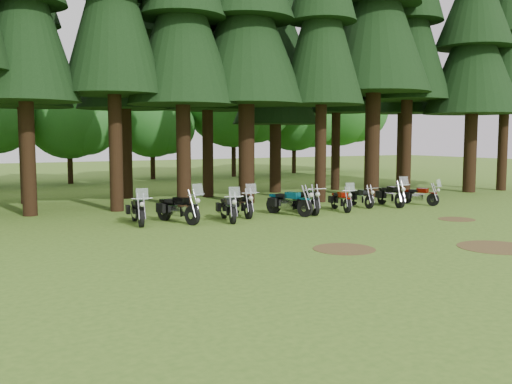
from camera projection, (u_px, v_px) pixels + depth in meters
ground at (377, 231)px, 19.53m from camera, size 120.00×120.00×0.00m
pine_front_9 at (475, 25)px, 32.23m from camera, size 5.44×5.44×15.89m
pine_front_10 at (508, 10)px, 33.22m from camera, size 4.25×4.25×17.69m
pine_back_2 at (123, 7)px, 28.89m from camera, size 4.85×4.85×16.30m
pine_back_3 at (207, 11)px, 29.60m from camera, size 4.35×4.35×16.20m
pine_back_4 at (276, 47)px, 32.17m from camera, size 4.94×4.94×13.78m
pine_back_5 at (337, 25)px, 33.67m from camera, size 3.94×3.94×16.33m
pine_back_6 at (404, 31)px, 36.20m from camera, size 4.59×4.59×16.58m
decid_3 at (73, 117)px, 38.52m from camera, size 6.12×5.95×7.65m
decid_4 at (156, 121)px, 42.66m from camera, size 5.93×5.76×7.41m
decid_5 at (239, 98)px, 45.25m from camera, size 8.45×8.21×10.56m
decid_6 at (299, 114)px, 49.70m from camera, size 7.06×6.86×8.82m
decid_7 at (342, 103)px, 51.71m from camera, size 8.44×8.20×10.55m
dirt_patch_0 at (344, 249)px, 16.32m from camera, size 1.80×1.80×0.01m
dirt_patch_1 at (456, 219)px, 22.17m from camera, size 1.40×1.40×0.01m
dirt_patch_2 at (496, 247)px, 16.56m from camera, size 2.20×2.20×0.01m
motorcycle_0 at (138, 211)px, 20.92m from camera, size 0.62×2.26×1.42m
motorcycle_1 at (178, 209)px, 21.24m from camera, size 0.98×2.41×1.53m
motorcycle_2 at (228, 209)px, 21.69m from camera, size 0.81×2.22×1.40m
motorcycle_3 at (242, 205)px, 22.97m from camera, size 0.60×2.24×1.41m
motorcycle_4 at (289, 203)px, 23.34m from camera, size 0.88×2.28×0.96m
motorcycle_5 at (307, 202)px, 23.94m from camera, size 0.69×2.33×0.96m
motorcycle_6 at (341, 201)px, 24.71m from camera, size 0.80×2.05×1.30m
motorcycle_7 at (361, 198)px, 26.09m from camera, size 0.39×1.96×0.80m
motorcycle_8 at (391, 196)px, 26.35m from camera, size 0.78×2.31×1.45m
motorcycle_9 at (420, 196)px, 26.86m from camera, size 0.83×1.97×1.26m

